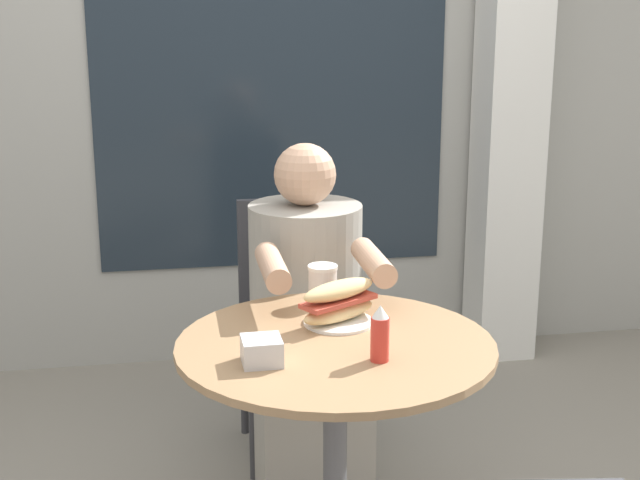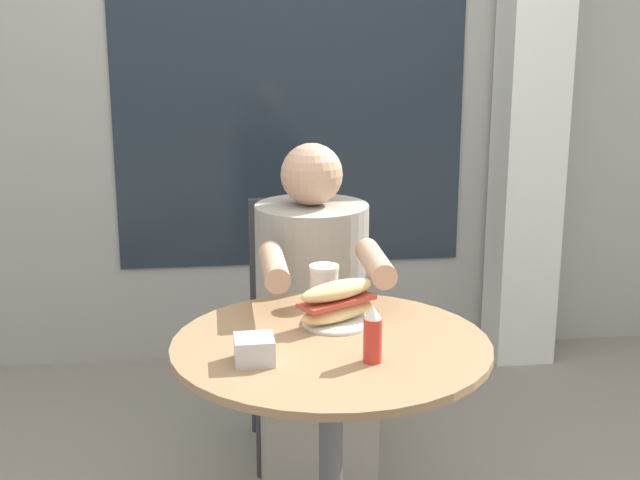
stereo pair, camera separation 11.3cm
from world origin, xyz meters
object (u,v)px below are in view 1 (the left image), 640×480
cafe_table (335,414)px  condiment_bottle (380,334)px  drink_cup (323,284)px  seated_diner (308,349)px  sandwich_on_plate (339,304)px  diner_chair (291,301)px

cafe_table → condiment_bottle: 0.30m
cafe_table → drink_cup: size_ratio=7.19×
seated_diner → drink_cup: (-0.00, -0.28, 0.30)m
cafe_table → seated_diner: size_ratio=0.69×
sandwich_on_plate → drink_cup: bearing=94.2°
drink_cup → diner_chair: bearing=89.6°
cafe_table → sandwich_on_plate: sandwich_on_plate is taller
drink_cup → condiment_bottle: bearing=-82.4°
seated_diner → condiment_bottle: size_ratio=8.37×
seated_diner → sandwich_on_plate: seated_diner is taller
cafe_table → drink_cup: (0.02, 0.29, 0.24)m
drink_cup → cafe_table: bearing=-94.1°
sandwich_on_plate → condiment_bottle: 0.26m
diner_chair → sandwich_on_plate: 0.84m
sandwich_on_plate → drink_cup: size_ratio=2.12×
seated_diner → drink_cup: 0.41m
seated_diner → cafe_table: bearing=87.7°
sandwich_on_plate → seated_diner: bearing=91.0°
cafe_table → diner_chair: (0.03, 0.92, -0.02)m
diner_chair → seated_diner: size_ratio=0.78×
cafe_table → sandwich_on_plate: (0.03, 0.13, 0.24)m
diner_chair → seated_diner: 0.35m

